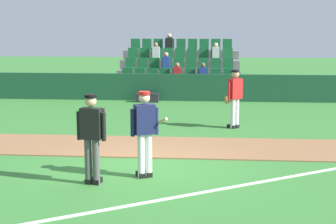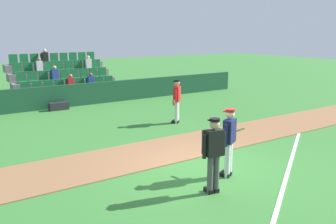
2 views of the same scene
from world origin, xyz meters
TOP-DOWN VIEW (x-y plane):
  - ground_plane at (0.00, 0.00)m, footprint 80.00×80.00m
  - infield_dirt_path at (0.00, 1.89)m, footprint 28.00×2.26m
  - foul_line_chalk at (3.00, -0.50)m, footprint 10.12×6.62m
  - dugout_fence at (0.00, 10.10)m, footprint 20.00×0.16m
  - stadium_bleachers at (0.00, 12.40)m, footprint 5.55×3.80m
  - batter_navy_jersey at (0.13, -0.71)m, footprint 0.74×0.70m
  - umpire_home_plate at (-0.82, -1.23)m, footprint 0.59×0.34m
  - runner_red_jersey at (2.15, 4.52)m, footprint 0.59×0.48m
  - equipment_bag at (-1.11, 9.65)m, footprint 0.90×0.36m

SIDE VIEW (x-z plane):
  - ground_plane at x=0.00m, z-range 0.00..0.00m
  - foul_line_chalk at x=3.00m, z-range 0.00..0.01m
  - infield_dirt_path at x=0.00m, z-range 0.00..0.03m
  - equipment_bag at x=-1.11m, z-range 0.00..0.36m
  - dugout_fence at x=0.00m, z-range 0.00..1.11m
  - stadium_bleachers at x=0.00m, z-range -0.61..2.09m
  - runner_red_jersey at x=2.15m, z-range 0.08..1.84m
  - batter_navy_jersey at x=0.13m, z-range 0.09..1.85m
  - umpire_home_plate at x=-0.82m, z-range 0.12..1.88m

